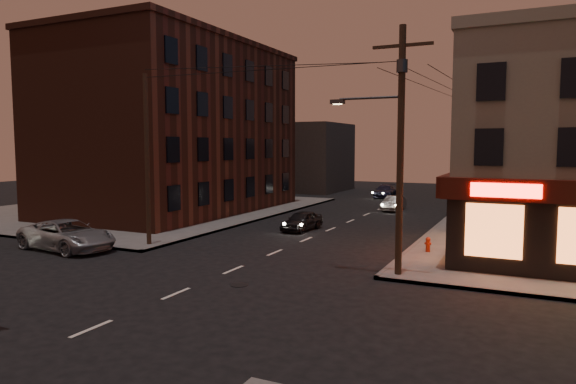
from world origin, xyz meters
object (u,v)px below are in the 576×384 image
Objects in this scene: sedan_near at (302,221)px; suv_cross at (67,235)px; fire_hydrant at (428,244)px; sedan_mid at (394,203)px; sedan_far at (385,191)px.

suv_cross is at bearing -122.55° from sedan_near.
fire_hydrant is (8.63, -4.03, -0.06)m from sedan_near.
suv_cross is at bearing -113.62° from sedan_mid.
sedan_far is 28.43m from fire_hydrant.
sedan_mid is at bearing 109.32° from fire_hydrant.
suv_cross is 34.63m from sedan_far.
sedan_near reaches higher than fire_hydrant.
suv_cross reaches higher than sedan_near.
sedan_far is 6.05× the size of fire_hydrant.
sedan_mid reaches higher than fire_hydrant.
suv_cross reaches higher than sedan_far.
suv_cross is 18.46m from fire_hydrant.
sedan_far is (7.91, 33.72, -0.12)m from suv_cross.
sedan_far is (-0.61, 22.86, 0.03)m from sedan_near.
suv_cross is 1.53× the size of sedan_mid.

